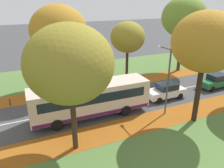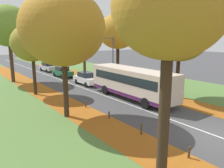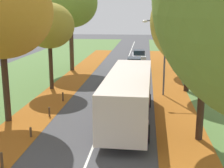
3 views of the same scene
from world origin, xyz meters
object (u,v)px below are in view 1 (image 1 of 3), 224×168
bus (91,98)px  tree_right_near (70,64)px  tree_left_far (184,17)px  car_white_lead (166,91)px  bollard_fifth (78,91)px  bollard_sixth (106,86)px  tree_right_mid (206,42)px  car_green_following (216,81)px  streetlamp_right (166,74)px  bollard_fourth (46,97)px  tree_left_near (59,31)px  bollard_third (10,102)px  tree_left_mid (128,37)px

bus → tree_right_near: bearing=-32.9°
tree_left_far → car_white_lead: bearing=-47.2°
bollard_fifth → bollard_sixth: size_ratio=0.87×
tree_right_mid → car_green_following: tree_right_mid is taller
car_white_lead → tree_right_near: bearing=-69.2°
streetlamp_right → car_green_following: size_ratio=1.42×
tree_left_far → car_green_following: tree_left_far is taller
streetlamp_right → car_white_lead: (-2.38, 2.08, -2.92)m
streetlamp_right → bus: streetlamp_right is taller
bollard_sixth → car_white_lead: 6.79m
tree_left_far → car_green_following: 9.70m
bollard_fourth → bollard_fifth: size_ratio=0.91×
bollard_fifth → bus: 5.31m
tree_right_mid → tree_left_far: bearing=145.2°
car_white_lead → car_green_following: same height
tree_left_near → bollard_fifth: bearing=24.7°
bollard_sixth → bollard_third: bearing=-89.8°
tree_left_mid → car_white_lead: bearing=8.2°
bollard_third → bollard_fifth: 6.83m
tree_left_mid → car_white_lead: (6.86, 0.99, -4.59)m
tree_left_near → bollard_fourth: tree_left_near is taller
tree_left_far → streetlamp_right: 14.07m
tree_left_mid → bus: tree_left_mid is taller
bollard_sixth → car_green_following: car_green_following is taller
tree_left_mid → bollard_fifth: 9.00m
tree_right_mid → bollard_sixth: size_ratio=13.04×
bollard_sixth → car_white_lead: car_white_lead is taller
tree_right_mid → bollard_fifth: bearing=-141.6°
bollard_fourth → tree_right_near: bearing=4.4°
bollard_fourth → bollard_sixth: 6.83m
tree_right_near → streetlamp_right: tree_right_near is taller
tree_left_mid → streetlamp_right: size_ratio=1.22×
bollard_sixth → bus: (5.14, -3.64, 1.35)m
tree_right_mid → bus: bearing=-119.7°
car_white_lead → bollard_sixth: bearing=-136.0°
bus → car_white_lead: size_ratio=2.47×
bollard_sixth → bollard_fourth: bearing=-89.6°
tree_left_far → bollard_fourth: (2.27, -19.19, -7.16)m
bollard_fifth → bus: bearing=-2.6°
tree_left_near → bollard_fourth: (2.32, -2.36, -6.32)m
bollard_third → car_green_following: (4.82, 22.17, 0.45)m
tree_left_far → streetlamp_right: tree_left_far is taller
bus → bollard_fourth: bearing=-147.9°
car_green_following → tree_right_near: bearing=-77.1°
tree_left_far → bollard_sixth: size_ratio=14.53×
bollard_third → bollard_fifth: bearing=90.1°
bollard_sixth → streetlamp_right: streetlamp_right is taller
tree_left_mid → tree_right_near: bearing=-41.9°
bollard_fifth → bus: bus is taller
bollard_third → streetlamp_right: streetlamp_right is taller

